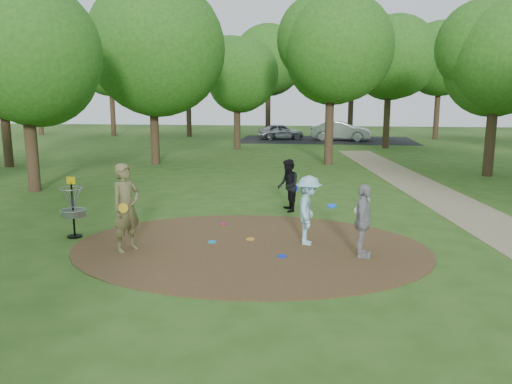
# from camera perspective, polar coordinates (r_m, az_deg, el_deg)

# --- Properties ---
(ground) EXTENTS (100.00, 100.00, 0.00)m
(ground) POSITION_cam_1_polar(r_m,az_deg,el_deg) (11.80, -0.76, -6.35)
(ground) COLOR #2D5119
(ground) RESTS_ON ground
(dirt_clearing) EXTENTS (8.40, 8.40, 0.02)m
(dirt_clearing) POSITION_cam_1_polar(r_m,az_deg,el_deg) (11.79, -0.76, -6.30)
(dirt_clearing) COLOR #47301C
(dirt_clearing) RESTS_ON ground
(footpath) EXTENTS (7.55, 39.89, 0.01)m
(footpath) POSITION_cam_1_polar(r_m,az_deg,el_deg) (14.45, 27.02, -4.30)
(footpath) COLOR #8C7A5B
(footpath) RESTS_ON ground
(parking_lot) EXTENTS (14.00, 8.00, 0.01)m
(parking_lot) POSITION_cam_1_polar(r_m,az_deg,el_deg) (41.30, 8.01, 5.92)
(parking_lot) COLOR black
(parking_lot) RESTS_ON ground
(player_observer_with_disc) EXTENTS (0.78, 0.88, 2.03)m
(player_observer_with_disc) POSITION_cam_1_polar(r_m,az_deg,el_deg) (11.66, -14.62, -1.76)
(player_observer_with_disc) COLOR brown
(player_observer_with_disc) RESTS_ON ground
(player_throwing_with_disc) EXTENTS (1.00, 1.10, 1.67)m
(player_throwing_with_disc) POSITION_cam_1_polar(r_m,az_deg,el_deg) (11.89, 6.01, -2.12)
(player_throwing_with_disc) COLOR #93CBDB
(player_throwing_with_disc) RESTS_ON ground
(player_walking_with_disc) EXTENTS (0.79, 0.91, 1.62)m
(player_walking_with_disc) POSITION_cam_1_polar(r_m,az_deg,el_deg) (15.31, 3.68, 0.75)
(player_walking_with_disc) COLOR black
(player_walking_with_disc) RESTS_ON ground
(player_waiting_with_disc) EXTENTS (0.53, 1.00, 1.64)m
(player_waiting_with_disc) POSITION_cam_1_polar(r_m,az_deg,el_deg) (11.13, 12.13, -3.28)
(player_waiting_with_disc) COLOR #98979A
(player_waiting_with_disc) RESTS_ON ground
(disc_ground_cyan) EXTENTS (0.22, 0.22, 0.02)m
(disc_ground_cyan) POSITION_cam_1_polar(r_m,az_deg,el_deg) (12.18, -5.04, -5.69)
(disc_ground_cyan) COLOR #1790BB
(disc_ground_cyan) RESTS_ON dirt_clearing
(disc_ground_blue) EXTENTS (0.22, 0.22, 0.02)m
(disc_ground_blue) POSITION_cam_1_polar(r_m,az_deg,el_deg) (11.10, 2.98, -7.32)
(disc_ground_blue) COLOR #0C2BDC
(disc_ground_blue) RESTS_ON dirt_clearing
(disc_ground_red) EXTENTS (0.22, 0.22, 0.02)m
(disc_ground_red) POSITION_cam_1_polar(r_m,az_deg,el_deg) (13.83, -3.81, -3.65)
(disc_ground_red) COLOR #B71243
(disc_ground_red) RESTS_ON dirt_clearing
(car_left) EXTENTS (4.02, 2.44, 1.28)m
(car_left) POSITION_cam_1_polar(r_m,az_deg,el_deg) (41.59, 2.86, 6.92)
(car_left) COLOR #AFB0B7
(car_left) RESTS_ON ground
(car_right) EXTENTS (4.82, 2.05, 1.55)m
(car_right) POSITION_cam_1_polar(r_m,az_deg,el_deg) (40.80, 9.67, 6.89)
(car_right) COLOR #AAAEB2
(car_right) RESTS_ON ground
(disc_ground_orange) EXTENTS (0.22, 0.22, 0.02)m
(disc_ground_orange) POSITION_cam_1_polar(r_m,az_deg,el_deg) (12.37, -0.63, -5.39)
(disc_ground_orange) COLOR orange
(disc_ground_orange) RESTS_ON dirt_clearing
(disc_golf_basket) EXTENTS (0.63, 0.63, 1.54)m
(disc_golf_basket) POSITION_cam_1_polar(r_m,az_deg,el_deg) (13.25, -20.23, -1.21)
(disc_golf_basket) COLOR black
(disc_golf_basket) RESTS_ON ground
(tree_ring) EXTENTS (36.76, 45.03, 9.11)m
(tree_ring) POSITION_cam_1_polar(r_m,az_deg,el_deg) (19.54, 7.82, 15.91)
(tree_ring) COLOR #332316
(tree_ring) RESTS_ON ground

